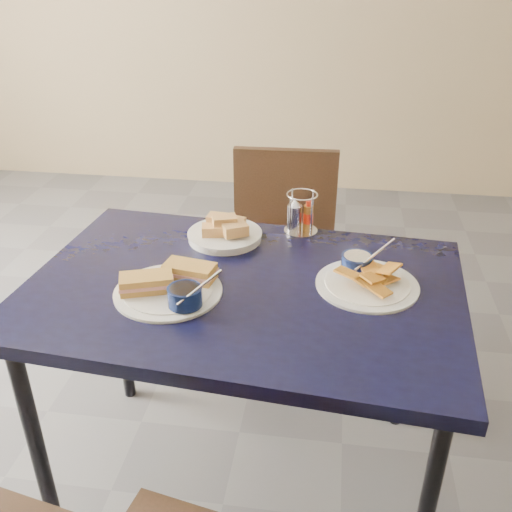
# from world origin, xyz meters

# --- Properties ---
(ground) EXTENTS (6.00, 6.00, 0.00)m
(ground) POSITION_xyz_m (0.00, 0.00, 0.00)
(ground) COLOR #515156
(ground) RESTS_ON ground
(dining_table) EXTENTS (1.26, 0.90, 0.75)m
(dining_table) POSITION_xyz_m (0.05, -0.18, 0.68)
(dining_table) COLOR black
(dining_table) RESTS_ON ground
(chair_far) EXTENTS (0.43, 0.41, 0.88)m
(chair_far) POSITION_xyz_m (0.09, 0.54, 0.50)
(chair_far) COLOR black
(chair_far) RESTS_ON ground
(sandwich_plate) EXTENTS (0.31, 0.29, 0.12)m
(sandwich_plate) POSITION_xyz_m (-0.13, -0.25, 0.77)
(sandwich_plate) COLOR white
(sandwich_plate) RESTS_ON dining_table
(plantain_plate) EXTENTS (0.28, 0.28, 0.12)m
(plantain_plate) POSITION_xyz_m (0.38, -0.12, 0.77)
(plantain_plate) COLOR white
(plantain_plate) RESTS_ON dining_table
(bread_basket) EXTENTS (0.23, 0.23, 0.08)m
(bread_basket) POSITION_xyz_m (-0.05, 0.09, 0.78)
(bread_basket) COLOR white
(bread_basket) RESTS_ON dining_table
(condiment_caddy) EXTENTS (0.11, 0.11, 0.14)m
(condiment_caddy) POSITION_xyz_m (0.18, 0.18, 0.81)
(condiment_caddy) COLOR silver
(condiment_caddy) RESTS_ON dining_table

